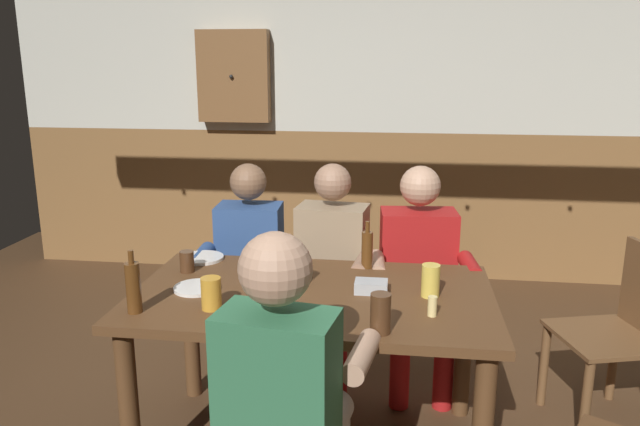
# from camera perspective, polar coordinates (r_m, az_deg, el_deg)

# --- Properties ---
(back_wall_upper) EXTENTS (5.53, 0.12, 1.44)m
(back_wall_upper) POSITION_cam_1_polar(r_m,az_deg,el_deg) (4.89, 3.57, 15.97)
(back_wall_upper) COLOR beige
(back_wall_wainscot) EXTENTS (5.53, 0.12, 1.17)m
(back_wall_wainscot) POSITION_cam_1_polar(r_m,az_deg,el_deg) (5.02, 3.34, 0.94)
(back_wall_wainscot) COLOR brown
(back_wall_wainscot) RESTS_ON ground_plane
(dining_table) EXTENTS (1.54, 0.90, 0.75)m
(dining_table) POSITION_cam_1_polar(r_m,az_deg,el_deg) (2.70, -0.70, -9.60)
(dining_table) COLOR brown
(dining_table) RESTS_ON ground_plane
(person_0) EXTENTS (0.51, 0.54, 1.18)m
(person_0) POSITION_cam_1_polar(r_m,az_deg,el_deg) (3.40, -6.72, -4.40)
(person_0) COLOR #2D4C84
(person_0) RESTS_ON ground_plane
(person_1) EXTENTS (0.54, 0.56, 1.19)m
(person_1) POSITION_cam_1_polar(r_m,az_deg,el_deg) (3.33, 0.89, -4.63)
(person_1) COLOR #997F60
(person_1) RESTS_ON ground_plane
(person_2) EXTENTS (0.56, 0.56, 1.18)m
(person_2) POSITION_cam_1_polar(r_m,az_deg,el_deg) (3.30, 9.16, -4.92)
(person_2) COLOR #AD1919
(person_2) RESTS_ON ground_plane
(person_3) EXTENTS (0.54, 0.56, 1.23)m
(person_3) POSITION_cam_1_polar(r_m,az_deg,el_deg) (2.08, -3.19, -15.95)
(person_3) COLOR #33724C
(person_3) RESTS_ON ground_plane
(chair_empty_near_left) EXTENTS (0.54, 0.54, 0.88)m
(chair_empty_near_left) POSITION_cam_1_polar(r_m,az_deg,el_deg) (3.28, 26.28, -9.79)
(chair_empty_near_left) COLOR brown
(chair_empty_near_left) RESTS_ON ground_plane
(table_candle) EXTENTS (0.04, 0.04, 0.08)m
(table_candle) POSITION_cam_1_polar(r_m,az_deg,el_deg) (2.45, 10.39, -8.51)
(table_candle) COLOR #F9E08C
(table_candle) RESTS_ON dining_table
(condiment_caddy) EXTENTS (0.14, 0.10, 0.05)m
(condiment_caddy) POSITION_cam_1_polar(r_m,az_deg,el_deg) (2.66, 4.77, -6.82)
(condiment_caddy) COLOR #B2B7BC
(condiment_caddy) RESTS_ON dining_table
(plate_0) EXTENTS (0.20, 0.20, 0.01)m
(plate_0) POSITION_cam_1_polar(r_m,az_deg,el_deg) (2.74, -11.37, -6.82)
(plate_0) COLOR white
(plate_0) RESTS_ON dining_table
(plate_1) EXTENTS (0.21, 0.21, 0.01)m
(plate_1) POSITION_cam_1_polar(r_m,az_deg,el_deg) (3.13, -10.87, -4.11)
(plate_1) COLOR white
(plate_1) RESTS_ON dining_table
(bottle_0) EXTENTS (0.06, 0.06, 0.26)m
(bottle_0) POSITION_cam_1_polar(r_m,az_deg,el_deg) (2.53, -16.95, -6.58)
(bottle_0) COLOR #593314
(bottle_0) RESTS_ON dining_table
(bottle_1) EXTENTS (0.05, 0.05, 0.23)m
(bottle_1) POSITION_cam_1_polar(r_m,az_deg,el_deg) (2.94, 4.39, -3.35)
(bottle_1) COLOR #593314
(bottle_1) RESTS_ON dining_table
(pint_glass_0) EXTENTS (0.08, 0.08, 0.13)m
(pint_glass_0) POSITION_cam_1_polar(r_m,az_deg,el_deg) (2.50, -10.07, -7.36)
(pint_glass_0) COLOR gold
(pint_glass_0) RESTS_ON dining_table
(pint_glass_1) EXTENTS (0.08, 0.08, 0.14)m
(pint_glass_1) POSITION_cam_1_polar(r_m,az_deg,el_deg) (2.63, 10.23, -6.20)
(pint_glass_1) COLOR #E5C64C
(pint_glass_1) RESTS_ON dining_table
(pint_glass_2) EXTENTS (0.08, 0.08, 0.15)m
(pint_glass_2) POSITION_cam_1_polar(r_m,az_deg,el_deg) (2.27, 5.64, -9.26)
(pint_glass_2) COLOR #4C2D19
(pint_glass_2) RESTS_ON dining_table
(pint_glass_3) EXTENTS (0.07, 0.07, 0.10)m
(pint_glass_3) POSITION_cam_1_polar(r_m,az_deg,el_deg) (2.95, -12.25, -4.43)
(pint_glass_3) COLOR #4C2D19
(pint_glass_3) RESTS_ON dining_table
(pint_glass_4) EXTENTS (0.08, 0.08, 0.15)m
(pint_glass_4) POSITION_cam_1_polar(r_m,az_deg,el_deg) (2.69, -2.33, -5.36)
(pint_glass_4) COLOR white
(pint_glass_4) RESTS_ON dining_table
(wall_dart_cabinet) EXTENTS (0.56, 0.15, 0.70)m
(wall_dart_cabinet) POSITION_cam_1_polar(r_m,az_deg,el_deg) (4.93, -8.01, 12.46)
(wall_dart_cabinet) COLOR brown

